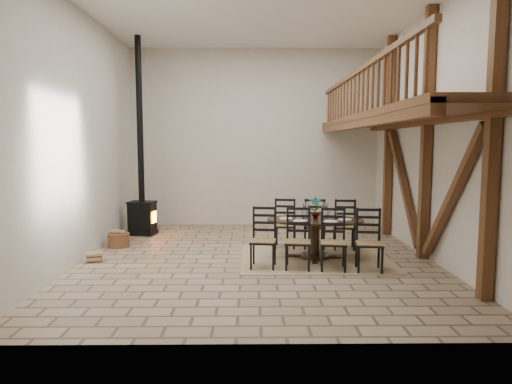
{
  "coord_description": "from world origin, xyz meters",
  "views": [
    {
      "loc": [
        -0.12,
        -9.1,
        2.32
      ],
      "look_at": [
        -0.02,
        0.4,
        1.32
      ],
      "focal_mm": 32.0,
      "sensor_mm": 36.0,
      "label": 1
    }
  ],
  "objects_px": {
    "log_stack": "(94,257)",
    "log_basket": "(119,239)",
    "dining_table": "(315,239)",
    "wood_stove": "(142,191)"
  },
  "relations": [
    {
      "from": "wood_stove",
      "to": "log_basket",
      "type": "relative_size",
      "value": 10.42
    },
    {
      "from": "log_stack",
      "to": "wood_stove",
      "type": "bearing_deg",
      "value": 83.59
    },
    {
      "from": "dining_table",
      "to": "log_stack",
      "type": "height_order",
      "value": "dining_table"
    },
    {
      "from": "log_basket",
      "to": "wood_stove",
      "type": "bearing_deg",
      "value": 81.72
    },
    {
      "from": "dining_table",
      "to": "log_basket",
      "type": "height_order",
      "value": "dining_table"
    },
    {
      "from": "dining_table",
      "to": "log_basket",
      "type": "distance_m",
      "value": 4.46
    },
    {
      "from": "dining_table",
      "to": "log_basket",
      "type": "xyz_separation_m",
      "value": [
        -4.3,
        1.18,
        -0.24
      ]
    },
    {
      "from": "log_stack",
      "to": "log_basket",
      "type": "bearing_deg",
      "value": 85.62
    },
    {
      "from": "wood_stove",
      "to": "log_stack",
      "type": "xyz_separation_m",
      "value": [
        -0.31,
        -2.75,
        -1.02
      ]
    },
    {
      "from": "log_basket",
      "to": "log_stack",
      "type": "height_order",
      "value": "log_basket"
    }
  ]
}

